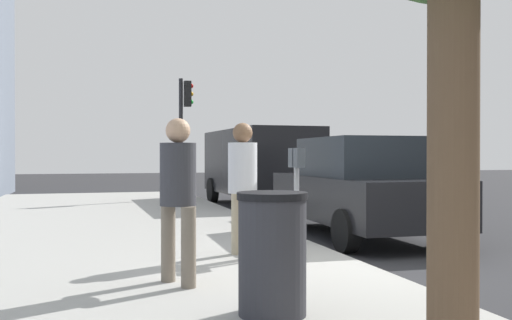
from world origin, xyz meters
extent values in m
plane|color=#2B2B2D|center=(0.00, 0.00, 0.00)|extent=(80.00, 80.00, 0.00)
cube|color=#A8A59E|center=(0.00, 3.00, 0.07)|extent=(28.00, 6.00, 0.15)
cylinder|color=gray|center=(0.67, 0.59, 0.72)|extent=(0.07, 0.07, 1.15)
cube|color=#383D42|center=(0.57, 0.59, 1.43)|extent=(0.16, 0.11, 0.26)
cube|color=#383D42|center=(0.77, 0.59, 1.43)|extent=(0.16, 0.11, 0.26)
cube|color=#268C33|center=(0.57, 0.53, 1.45)|extent=(0.10, 0.01, 0.10)
cube|color=#268C33|center=(0.77, 0.53, 1.45)|extent=(0.10, 0.01, 0.10)
cylinder|color=tan|center=(0.87, 1.36, 0.56)|extent=(0.15, 0.15, 0.82)
cylinder|color=tan|center=(0.49, 1.30, 0.56)|extent=(0.15, 0.15, 0.82)
cylinder|color=silver|center=(0.68, 1.33, 1.30)|extent=(0.38, 0.38, 0.65)
sphere|color=brown|center=(0.68, 1.33, 1.75)|extent=(0.26, 0.26, 0.26)
cylinder|color=#726656|center=(-0.49, 2.44, 0.55)|extent=(0.15, 0.15, 0.80)
cylinder|color=#726656|center=(-0.82, 2.28, 0.55)|extent=(0.15, 0.15, 0.80)
cylinder|color=#333338|center=(-0.66, 2.36, 1.27)|extent=(0.37, 0.37, 0.64)
sphere|color=tan|center=(-0.66, 2.36, 1.71)|extent=(0.25, 0.25, 0.25)
cube|color=black|center=(2.75, -1.35, 0.71)|extent=(4.44, 1.94, 0.76)
cube|color=black|center=(2.55, -1.35, 1.43)|extent=(2.24, 1.74, 0.68)
cylinder|color=black|center=(4.20, -0.51, 0.33)|extent=(0.66, 0.23, 0.66)
cylinder|color=black|center=(4.16, -2.25, 0.33)|extent=(0.66, 0.23, 0.66)
cylinder|color=black|center=(1.34, -0.45, 0.33)|extent=(0.66, 0.23, 0.66)
cylinder|color=black|center=(1.31, -2.19, 0.33)|extent=(0.66, 0.23, 0.66)
cube|color=black|center=(9.03, -1.35, 1.28)|extent=(5.25, 2.14, 1.80)
cylinder|color=black|center=(10.69, -0.36, 0.38)|extent=(0.77, 0.24, 0.76)
cylinder|color=black|center=(10.74, -2.25, 0.38)|extent=(0.77, 0.24, 0.76)
cylinder|color=black|center=(7.31, -0.45, 0.38)|extent=(0.77, 0.24, 0.76)
cylinder|color=black|center=(7.36, -2.34, 0.38)|extent=(0.77, 0.24, 0.76)
cylinder|color=brown|center=(-3.28, 1.00, 1.51)|extent=(0.32, 0.32, 2.73)
cylinder|color=black|center=(10.38, 0.67, 1.95)|extent=(0.12, 0.12, 3.60)
cube|color=black|center=(10.38, 0.47, 3.30)|extent=(0.24, 0.20, 0.76)
sphere|color=red|center=(10.38, 0.36, 3.54)|extent=(0.14, 0.14, 0.14)
sphere|color=orange|center=(10.38, 0.36, 3.30)|extent=(0.14, 0.14, 0.14)
sphere|color=green|center=(10.38, 0.36, 3.06)|extent=(0.14, 0.14, 0.14)
cylinder|color=#2D2D33|center=(-1.95, 1.77, 0.62)|extent=(0.56, 0.56, 0.95)
cylinder|color=black|center=(-1.95, 1.77, 1.13)|extent=(0.59, 0.59, 0.06)
camera|label=1|loc=(-6.35, 3.19, 1.47)|focal=39.48mm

